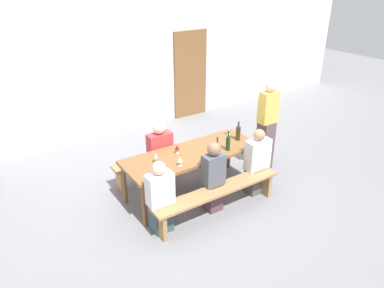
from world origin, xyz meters
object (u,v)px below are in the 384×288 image
(wine_bottle_0, at_px, (238,133))
(wine_bottle_1, at_px, (217,149))
(seated_guest_near_0, at_px, (160,199))
(wooden_door, at_px, (190,75))
(bench_far, at_px, (170,157))
(wine_glass_3, at_px, (177,148))
(bench_near, at_px, (218,194))
(seated_guest_near_1, at_px, (213,178))
(wine_glass_0, at_px, (156,156))
(wine_glass_1, at_px, (229,128))
(seated_guest_far_0, at_px, (160,155))
(wine_bottle_2, at_px, (228,143))
(wine_glass_2, at_px, (180,160))
(tasting_table, at_px, (192,157))
(seated_guest_near_2, at_px, (257,164))
(standing_host, at_px, (267,127))

(wine_bottle_0, relative_size, wine_bottle_1, 1.05)
(seated_guest_near_0, bearing_deg, wine_bottle_0, -73.82)
(wooden_door, relative_size, seated_guest_near_0, 1.90)
(bench_far, height_order, wine_glass_3, wine_glass_3)
(bench_far, xyz_separation_m, wine_bottle_0, (0.91, -0.73, 0.52))
(bench_far, height_order, wine_bottle_1, wine_bottle_1)
(bench_near, relative_size, seated_guest_near_1, 1.87)
(wooden_door, distance_m, bench_far, 3.07)
(wine_glass_0, xyz_separation_m, seated_guest_near_1, (0.65, -0.58, -0.31))
(wine_bottle_1, height_order, wine_glass_1, wine_bottle_1)
(wooden_door, height_order, seated_guest_far_0, wooden_door)
(wine_bottle_0, xyz_separation_m, wine_glass_1, (-0.01, 0.25, -0.01))
(wine_bottle_0, height_order, wine_bottle_2, wine_bottle_2)
(wine_bottle_1, distance_m, wine_glass_3, 0.63)
(wine_glass_1, height_order, seated_guest_near_0, seated_guest_near_0)
(wine_glass_2, xyz_separation_m, seated_guest_far_0, (0.10, 0.81, -0.30))
(wooden_door, xyz_separation_m, seated_guest_near_0, (-2.81, -3.54, -0.53))
(wine_glass_1, bearing_deg, seated_guest_far_0, 164.10)
(wine_glass_0, relative_size, wine_glass_3, 1.19)
(wine_bottle_0, xyz_separation_m, wine_bottle_1, (-0.65, -0.28, -0.01))
(wine_bottle_2, bearing_deg, seated_guest_near_0, -167.59)
(wine_glass_0, bearing_deg, wine_glass_1, 7.09)
(wine_bottle_1, relative_size, seated_guest_near_1, 0.27)
(wine_glass_2, bearing_deg, wine_bottle_0, 9.76)
(wooden_door, height_order, wine_glass_1, wooden_door)
(wine_bottle_2, bearing_deg, wine_bottle_1, -166.07)
(bench_far, distance_m, wine_glass_1, 1.15)
(wine_bottle_0, height_order, seated_guest_near_0, seated_guest_near_0)
(bench_near, xyz_separation_m, seated_guest_far_0, (-0.28, 1.26, 0.19))
(seated_guest_near_1, bearing_deg, wine_bottle_0, -59.80)
(wine_glass_2, bearing_deg, tasting_table, 33.64)
(wine_bottle_1, bearing_deg, tasting_table, 130.17)
(wooden_door, xyz_separation_m, bench_far, (-1.93, -2.29, -0.69))
(wooden_door, xyz_separation_m, wine_bottle_0, (-1.01, -3.02, -0.17))
(seated_guest_far_0, bearing_deg, wine_bottle_2, 45.40)
(bench_far, distance_m, wine_glass_0, 1.06)
(wooden_door, xyz_separation_m, seated_guest_near_2, (-1.03, -3.54, -0.52))
(wooden_door, height_order, seated_guest_near_1, wooden_door)
(wine_glass_3, distance_m, standing_host, 1.80)
(wine_bottle_1, xyz_separation_m, wine_glass_3, (-0.47, 0.42, -0.02))
(seated_guest_near_2, bearing_deg, wine_bottle_1, 68.87)
(wine_bottle_0, height_order, standing_host, standing_host)
(wine_glass_2, xyz_separation_m, seated_guest_near_1, (0.40, -0.30, -0.30))
(wine_bottle_2, bearing_deg, seated_guest_far_0, 135.40)
(bench_far, xyz_separation_m, seated_guest_near_0, (-0.89, -1.26, 0.16))
(bench_far, height_order, seated_guest_near_1, seated_guest_near_1)
(wine_bottle_1, xyz_separation_m, wine_glass_0, (-0.89, 0.33, -0.00))
(bench_far, relative_size, seated_guest_near_0, 1.94)
(tasting_table, height_order, standing_host, standing_host)
(wine_bottle_0, xyz_separation_m, wine_bottle_2, (-0.38, -0.21, -0.00))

